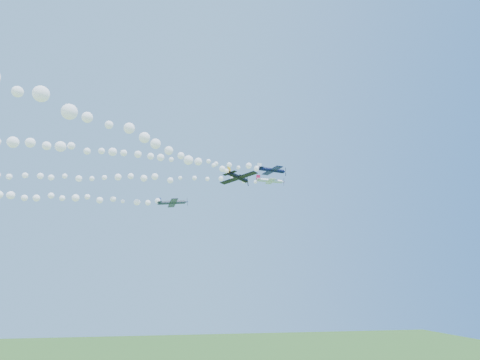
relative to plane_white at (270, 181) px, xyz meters
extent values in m
cylinder|color=white|center=(-0.21, 0.02, 0.01)|extent=(5.89, 1.61, 1.16)
cone|color=white|center=(2.91, -0.22, -0.18)|extent=(0.82, 0.86, 0.81)
cone|color=#B9153A|center=(3.34, -0.25, -0.20)|extent=(0.34, 0.31, 0.29)
cube|color=black|center=(3.23, -0.25, -0.20)|extent=(0.16, 0.26, 1.84)
cube|color=white|center=(0.02, 0.01, -0.12)|extent=(2.02, 7.23, 0.67)
cube|color=white|center=(-2.80, 0.21, 0.21)|extent=(1.02, 2.56, 0.28)
cube|color=#B9153A|center=(-2.85, 0.18, 0.75)|extent=(0.98, 0.23, 1.21)
sphere|color=black|center=(0.62, -0.07, 0.33)|extent=(0.79, 0.79, 0.78)
cylinder|color=black|center=(0.69, 1.66, 3.13)|extent=(6.72, 2.29, 1.04)
cone|color=black|center=(4.22, 2.41, 3.07)|extent=(0.96, 1.03, 0.90)
cone|color=white|center=(4.70, 2.51, 3.06)|extent=(0.39, 0.37, 0.32)
cube|color=black|center=(4.57, 2.48, 3.06)|extent=(0.12, 0.17, 2.11)
cube|color=black|center=(0.96, 1.71, 2.99)|extent=(3.34, 8.38, 0.20)
cube|color=black|center=(-2.24, 1.03, 3.23)|extent=(1.53, 3.02, 0.11)
cube|color=white|center=(-2.32, 1.01, 3.84)|extent=(1.07, 0.32, 1.35)
sphere|color=black|center=(1.62, 1.85, 3.53)|extent=(0.96, 0.95, 0.81)
cylinder|color=#343C4B|center=(-22.55, 6.25, -4.79)|extent=(6.38, 2.04, 1.52)
cone|color=#343C4B|center=(-19.19, 6.62, -4.45)|extent=(0.96, 0.97, 0.91)
cone|color=navy|center=(-18.73, 6.67, -4.40)|extent=(0.39, 0.35, 0.33)
cube|color=black|center=(-18.85, 6.65, -4.41)|extent=(0.28, 0.29, 1.99)
cube|color=#343C4B|center=(-22.28, 6.27, -4.89)|extent=(2.34, 7.85, 0.92)
cube|color=#343C4B|center=(-25.34, 5.95, -5.03)|extent=(1.16, 2.80, 0.39)
cube|color=navy|center=(-25.49, 5.98, -4.47)|extent=(1.13, 0.29, 1.35)
sphere|color=black|center=(-21.71, 6.37, -4.31)|extent=(0.90, 0.88, 0.88)
cylinder|color=black|center=(-12.72, -28.15, -7.10)|extent=(3.40, 4.72, 0.82)
cone|color=black|center=(-10.87, -26.08, -7.16)|extent=(0.91, 0.88, 0.70)
cone|color=gold|center=(-10.61, -25.79, -7.16)|extent=(0.34, 0.35, 0.25)
cube|color=black|center=(-10.68, -25.87, -7.16)|extent=(0.29, 0.31, 1.63)
cube|color=black|center=(-12.57, -28.00, -7.20)|extent=(5.54, 5.13, 1.14)
cube|color=black|center=(-14.27, -29.86, -7.01)|extent=(2.13, 2.01, 0.43)
cube|color=gold|center=(-14.37, -29.86, -6.54)|extent=(0.71, 0.78, 1.04)
sphere|color=black|center=(-12.27, -27.57, -6.79)|extent=(0.93, 0.94, 0.72)
camera|label=1|loc=(-23.34, -88.22, -23.36)|focal=30.00mm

